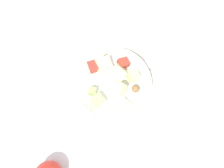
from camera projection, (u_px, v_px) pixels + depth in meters
The scene contains 4 objects.
ground_plane at pixel (117, 88), 0.67m from camera, with size 2.40×2.40×0.00m, color silver.
placemat at pixel (117, 88), 0.67m from camera, with size 0.44×0.37×0.01m, color #BCB299.
salad_bowl at pixel (112, 85), 0.63m from camera, with size 0.22×0.22×0.11m.
serving_spoon at pixel (160, 56), 0.69m from camera, with size 0.20×0.09×0.01m.
Camera 1 is at (0.17, 0.11, 0.64)m, focal length 35.95 mm.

